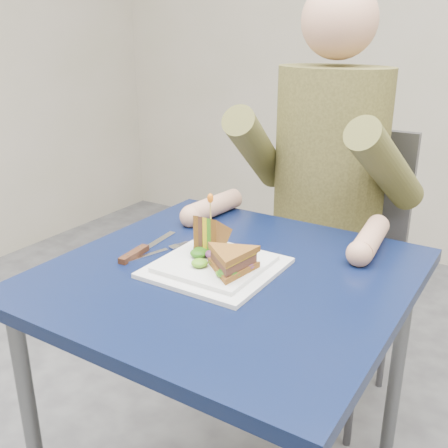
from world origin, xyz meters
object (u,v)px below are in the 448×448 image
Objects in this scene: chair at (334,248)px; diner at (329,143)px; sandwich_flat at (231,261)px; knife at (139,251)px; table at (228,303)px; sandwich_upright at (211,237)px; plate at (216,266)px; fork at (157,252)px.

diner is at bearing -90.00° from chair.
sandwich_flat reaches higher than knife.
diner is 4.02× the size of sandwich_flat.
sandwich_flat reaches higher than table.
table is 0.15m from sandwich_upright.
plate is 0.20m from knife.
diner is (-0.00, -0.11, 0.37)m from chair.
fork is (-0.19, -0.01, 0.08)m from table.
knife is (-0.03, -0.02, 0.00)m from fork.
chair reaches higher than knife.
fork is at bearing -105.66° from chair.
sandwich_upright reaches higher than fork.
sandwich_upright is (-0.10, 0.07, 0.01)m from sandwich_flat.
plate is at bearing -92.06° from chair.
sandwich_upright is (-0.07, -0.53, -0.13)m from diner.
table is 2.88× the size of plate.
plate is (-0.02, -0.57, -0.18)m from diner.
plate is at bearing 155.56° from sandwich_flat.
sandwich_flat is (0.05, -0.03, 0.04)m from plate.
sandwich_flat is 0.84× the size of knife.
chair reaches higher than plate.
plate is (-0.02, -0.68, 0.20)m from chair.
plate is 1.49× the size of fork.
diner is at bearing 82.70° from sandwich_upright.
sandwich_upright reaches higher than sandwich_flat.
table is 0.24m from knife.
sandwich_flat is (0.03, -0.60, -0.14)m from diner.
diner reaches higher than sandwich_upright.
chair is 0.71m from plate.
sandwich_upright is at bearing -96.03° from chair.
sandwich_upright is 0.60× the size of knife.
chair reaches higher than fork.
sandwich_flat is at bearing -87.07° from diner.
knife reaches higher than fork.
knife is (-0.23, -0.59, -0.18)m from diner.
knife is (-0.23, -0.71, 0.20)m from chair.
table is 0.21m from fork.
sandwich_flat is at bearing -24.44° from plate.
plate is at bearing -0.05° from fork.
sandwich_flat is 1.06× the size of fork.
chair is 0.73m from fork.
table is 5.64× the size of sandwich_upright.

